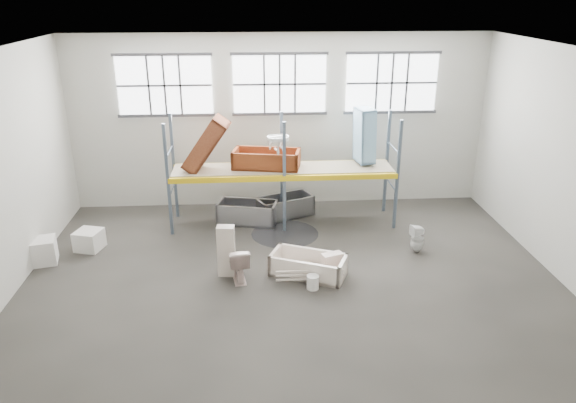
{
  "coord_description": "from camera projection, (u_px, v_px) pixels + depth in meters",
  "views": [
    {
      "loc": [
        -0.82,
        -10.49,
        6.15
      ],
      "look_at": [
        0.0,
        1.5,
        1.4
      ],
      "focal_mm": 33.96,
      "sensor_mm": 36.0,
      "label": 1
    }
  ],
  "objects": [
    {
      "name": "floor",
      "position": [
        293.0,
        287.0,
        12.06
      ],
      "size": [
        12.0,
        10.0,
        0.1
      ],
      "primitive_type": "cube",
      "color": "#49453F",
      "rests_on": "ground"
    },
    {
      "name": "cistern_tall",
      "position": [
        226.0,
        251.0,
        12.28
      ],
      "size": [
        0.41,
        0.29,
        1.2
      ],
      "primitive_type": "cube",
      "rotation": [
        0.0,
        0.0,
        -0.1
      ],
      "color": "beige",
      "rests_on": "floor"
    },
    {
      "name": "wall_front",
      "position": [
        326.0,
        318.0,
        6.44
      ],
      "size": [
        12.0,
        0.1,
        5.0
      ],
      "primitive_type": "cube",
      "color": "#B6B5A9",
      "rests_on": "ground"
    },
    {
      "name": "toilet_beige",
      "position": [
        238.0,
        263.0,
        12.14
      ],
      "size": [
        0.56,
        0.85,
        0.81
      ],
      "primitive_type": "imported",
      "rotation": [
        0.0,
        0.0,
        3.28
      ],
      "color": "beige",
      "rests_on": "floor"
    },
    {
      "name": "carton_far",
      "position": [
        89.0,
        240.0,
        13.62
      ],
      "size": [
        0.74,
        0.74,
        0.5
      ],
      "primitive_type": "cube",
      "rotation": [
        0.0,
        0.0,
        -0.28
      ],
      "color": "silver",
      "rests_on": "floor"
    },
    {
      "name": "wall_back",
      "position": [
        280.0,
        122.0,
        15.81
      ],
      "size": [
        12.0,
        0.1,
        5.0
      ],
      "primitive_type": "cube",
      "color": "#B5B4A7",
      "rests_on": "ground"
    },
    {
      "name": "rack_beam_back",
      "position": [
        282.0,
        164.0,
        15.3
      ],
      "size": [
        6.0,
        0.1,
        0.14
      ],
      "primitive_type": "cube",
      "color": "yellow",
      "rests_on": "floor"
    },
    {
      "name": "ceiling",
      "position": [
        293.0,
        50.0,
        10.19
      ],
      "size": [
        12.0,
        10.0,
        0.1
      ],
      "primitive_type": "cube",
      "color": "silver",
      "rests_on": "ground"
    },
    {
      "name": "blue_tub_upright",
      "position": [
        364.0,
        135.0,
        14.77
      ],
      "size": [
        0.58,
        0.76,
        1.49
      ],
      "primitive_type": null,
      "rotation": [
        0.0,
        1.54,
        0.17
      ],
      "color": "#81B2D6",
      "rests_on": "shelf_deck"
    },
    {
      "name": "rack_upright_rb",
      "position": [
        387.0,
        162.0,
        15.49
      ],
      "size": [
        0.08,
        0.08,
        3.0
      ],
      "primitive_type": "cube",
      "color": "slate",
      "rests_on": "floor"
    },
    {
      "name": "cistern_spare",
      "position": [
        332.0,
        262.0,
        12.44
      ],
      "size": [
        0.52,
        0.37,
        0.45
      ],
      "primitive_type": "cube",
      "rotation": [
        0.0,
        0.0,
        0.34
      ],
      "color": "beige",
      "rests_on": "bathtub_beige"
    },
    {
      "name": "bucket",
      "position": [
        313.0,
        282.0,
        11.85
      ],
      "size": [
        0.34,
        0.34,
        0.31
      ],
      "primitive_type": "cylinder",
      "rotation": [
        0.0,
        0.0,
        0.31
      ],
      "color": "white",
      "rests_on": "floor"
    },
    {
      "name": "window_left",
      "position": [
        165.0,
        85.0,
        15.1
      ],
      "size": [
        2.6,
        0.04,
        1.6
      ],
      "primitive_type": "cube",
      "color": "white",
      "rests_on": "wall_back"
    },
    {
      "name": "rack_upright_la",
      "position": [
        168.0,
        181.0,
        13.99
      ],
      "size": [
        0.08,
        0.08,
        3.0
      ],
      "primitive_type": "cube",
      "color": "slate",
      "rests_on": "floor"
    },
    {
      "name": "rack_upright_ra",
      "position": [
        397.0,
        176.0,
        14.38
      ],
      "size": [
        0.08,
        0.08,
        3.0
      ],
      "primitive_type": "cube",
      "color": "slate",
      "rests_on": "floor"
    },
    {
      "name": "carton_near",
      "position": [
        41.0,
        251.0,
        12.92
      ],
      "size": [
        0.82,
        0.75,
        0.6
      ],
      "primitive_type": "cube",
      "rotation": [
        0.0,
        0.0,
        0.24
      ],
      "color": "silver",
      "rests_on": "floor"
    },
    {
      "name": "sink_in_tub",
      "position": [
        304.0,
        268.0,
        12.44
      ],
      "size": [
        0.46,
        0.46,
        0.16
      ],
      "primitive_type": "imported",
      "rotation": [
        0.0,
        0.0,
        -0.0
      ],
      "color": "beige",
      "rests_on": "bathtub_beige"
    },
    {
      "name": "rust_tub_tilted",
      "position": [
        206.0,
        145.0,
        14.25
      ],
      "size": [
        1.37,
        0.91,
        1.56
      ],
      "primitive_type": null,
      "rotation": [
        0.0,
        -0.96,
        -0.14
      ],
      "color": "brown",
      "rests_on": "shelf_deck"
    },
    {
      "name": "rack_upright_ma",
      "position": [
        284.0,
        178.0,
        14.18
      ],
      "size": [
        0.08,
        0.08,
        3.0
      ],
      "primitive_type": "cube",
      "color": "slate",
      "rests_on": "floor"
    },
    {
      "name": "steel_tub_right",
      "position": [
        285.0,
        206.0,
        15.59
      ],
      "size": [
        1.76,
        1.33,
        0.58
      ],
      "primitive_type": null,
      "rotation": [
        0.0,
        0.0,
        0.42
      ],
      "color": "#9B9EA3",
      "rests_on": "floor"
    },
    {
      "name": "toilet_white",
      "position": [
        417.0,
        239.0,
        13.45
      ],
      "size": [
        0.39,
        0.38,
        0.71
      ],
      "primitive_type": "imported",
      "rotation": [
        0.0,
        0.0,
        -1.35
      ],
      "color": "white",
      "rests_on": "floor"
    },
    {
      "name": "wet_patch",
      "position": [
        285.0,
        234.0,
        14.55
      ],
      "size": [
        1.8,
        1.8,
        0.0
      ],
      "primitive_type": "cylinder",
      "color": "black",
      "rests_on": "floor"
    },
    {
      "name": "steel_tub_left",
      "position": [
        248.0,
        212.0,
        15.16
      ],
      "size": [
        1.75,
        1.1,
        0.59
      ],
      "primitive_type": null,
      "rotation": [
        0.0,
        0.0,
        -0.23
      ],
      "color": "#B7B8C1",
      "rests_on": "floor"
    },
    {
      "name": "sink_on_shelf",
      "position": [
        278.0,
        154.0,
        14.19
      ],
      "size": [
        0.69,
        0.6,
        0.52
      ],
      "primitive_type": "imported",
      "rotation": [
        0.0,
        0.0,
        0.3
      ],
      "color": "silver",
      "rests_on": "rust_tub_flat"
    },
    {
      "name": "rack_upright_mb",
      "position": [
        282.0,
        164.0,
        15.3
      ],
      "size": [
        0.08,
        0.08,
        3.0
      ],
      "primitive_type": "cube",
      "color": "slate",
      "rests_on": "floor"
    },
    {
      "name": "window_mid",
      "position": [
        280.0,
        84.0,
        15.31
      ],
      "size": [
        2.6,
        0.04,
        1.6
      ],
      "primitive_type": "cube",
      "color": "white",
      "rests_on": "wall_back"
    },
    {
      "name": "rack_upright_lb",
      "position": [
        174.0,
        167.0,
        15.11
      ],
      "size": [
        0.08,
        0.08,
        3.0
      ],
      "primitive_type": "cube",
      "color": "slate",
      "rests_on": "floor"
    },
    {
      "name": "window_right",
      "position": [
        392.0,
        83.0,
        15.51
      ],
      "size": [
        2.6,
        0.04,
        1.6
      ],
      "primitive_type": "cube",
      "color": "white",
      "rests_on": "wall_back"
    },
    {
      "name": "rust_tub_flat",
      "position": [
        266.0,
        159.0,
        14.66
      ],
      "size": [
        1.91,
        1.15,
        0.5
      ],
      "primitive_type": null,
      "rotation": [
        0.0,
        0.0,
        -0.19
      ],
      "color": "maroon",
      "rests_on": "shelf_deck"
    },
    {
      "name": "bathtub_beige",
      "position": [
        308.0,
        265.0,
        12.39
      ],
      "size": [
        1.86,
        1.39,
        0.5
      ],
      "primitive_type": null,
      "rotation": [
        0.0,
        0.0,
        -0.4
      ],
      "color": "white",
      "rests_on": "floor"
    },
    {
      "name": "rack_beam_front",
      "position": [
        284.0,
        178.0,
        14.18
      ],
      "size": [
        6.0,
        0.1,
        0.14
      ],
      "primitive_type": "cube",
      "color": "yellow",
      "rests_on": "floor"
    },
    {
      "name": "shelf_deck",
      "position": [
        283.0,
        168.0,
        14.71
      ],
      "size": [
        5.9,
        1.1,
        0.03
      ],
      "primitive_type": "cube",
      "color": "gray",
      "rests_on": "floor"
    }
  ]
}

